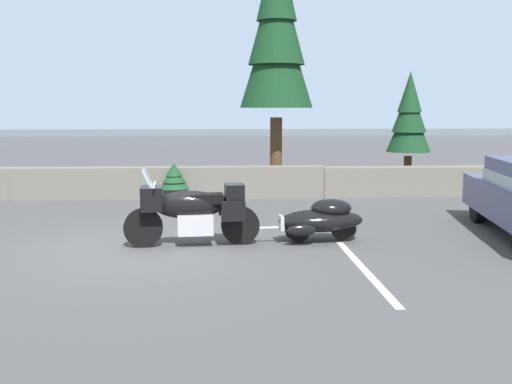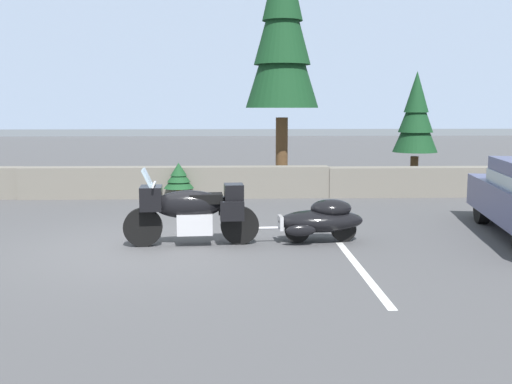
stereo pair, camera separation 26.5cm
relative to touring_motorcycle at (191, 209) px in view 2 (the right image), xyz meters
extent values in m
plane|color=#4C4C4F|center=(-0.77, -0.23, -0.62)|extent=(80.00, 80.00, 0.00)
cube|color=slate|center=(-0.77, 5.58, -0.21)|extent=(8.00, 0.53, 0.81)
cube|color=slate|center=(7.23, 5.57, -0.23)|extent=(8.00, 0.58, 0.78)
cube|color=#8C9EB7|center=(-0.77, 95.61, 7.38)|extent=(240.00, 80.00, 16.00)
cylinder|color=black|center=(-0.82, -0.05, -0.29)|extent=(0.67, 0.18, 0.66)
cylinder|color=black|center=(0.83, 0.06, -0.29)|extent=(0.67, 0.18, 0.66)
cube|color=silver|center=(0.06, 0.00, -0.24)|extent=(0.63, 0.48, 0.36)
ellipsoid|color=black|center=(-0.04, 0.00, 0.09)|extent=(1.23, 0.52, 0.48)
cube|color=black|center=(-0.67, -0.04, 0.21)|extent=(0.39, 0.54, 0.40)
cube|color=#9EB7C6|center=(-0.72, -0.05, 0.54)|extent=(0.22, 0.45, 0.34)
cube|color=black|center=(0.26, 0.02, 0.19)|extent=(0.58, 0.40, 0.16)
cube|color=black|center=(0.73, 0.05, 0.29)|extent=(0.35, 0.42, 0.28)
cube|color=black|center=(0.70, -0.25, 0.01)|extent=(0.41, 0.19, 0.32)
cube|color=black|center=(0.66, 0.34, 0.01)|extent=(0.41, 0.19, 0.32)
cylinder|color=silver|center=(-0.62, -0.04, 0.44)|extent=(0.09, 0.70, 0.04)
cylinder|color=silver|center=(-0.77, -0.05, -0.04)|extent=(0.26, 0.09, 0.54)
cylinder|color=black|center=(1.84, 0.12, -0.40)|extent=(0.45, 0.13, 0.44)
cylinder|color=black|center=(2.66, 0.18, -0.40)|extent=(0.45, 0.13, 0.44)
ellipsoid|color=black|center=(2.25, 0.15, -0.24)|extent=(1.54, 0.78, 0.40)
ellipsoid|color=black|center=(2.43, 0.16, -0.02)|extent=(0.76, 0.61, 0.32)
cube|color=silver|center=(1.54, 0.10, -0.26)|extent=(0.08, 0.32, 0.24)
ellipsoid|color=black|center=(1.86, -0.20, -0.34)|extent=(0.53, 0.17, 0.20)
ellipsoid|color=black|center=(1.82, 0.44, -0.34)|extent=(0.53, 0.17, 0.20)
cylinder|color=silver|center=(1.15, 0.08, -0.35)|extent=(0.70, 0.10, 0.05)
cylinder|color=black|center=(5.80, 1.77, -0.28)|extent=(0.33, 0.71, 0.68)
cylinder|color=brown|center=(2.12, 6.92, 0.41)|extent=(0.34, 0.34, 2.06)
cone|color=#143D1E|center=(2.12, 6.92, 3.34)|extent=(2.03, 2.03, 3.26)
cone|color=#143D1E|center=(2.12, 6.92, 4.32)|extent=(1.58, 1.58, 2.85)
cylinder|color=brown|center=(5.88, 6.76, -0.14)|extent=(0.22, 0.22, 0.97)
cone|color=#143D1E|center=(5.88, 6.76, 1.24)|extent=(1.25, 1.25, 1.53)
cone|color=#143D1E|center=(5.88, 6.76, 1.70)|extent=(0.97, 0.97, 1.34)
cone|color=#143D1E|center=(5.88, 6.76, 2.16)|extent=(0.69, 0.69, 1.15)
cylinder|color=brown|center=(-0.64, 5.12, -0.48)|extent=(0.15, 0.15, 0.28)
cone|color=#194723|center=(-0.64, 5.12, -0.09)|extent=(0.76, 0.76, 0.44)
cone|color=#194723|center=(-0.64, 5.12, 0.04)|extent=(0.59, 0.59, 0.38)
cone|color=#194723|center=(-0.64, 5.12, 0.18)|extent=(0.42, 0.42, 0.33)
cube|color=silver|center=(2.57, -1.73, -0.62)|extent=(0.12, 3.60, 0.01)
camera|label=1|loc=(0.43, -10.31, 1.73)|focal=42.92mm
camera|label=2|loc=(0.69, -10.32, 1.73)|focal=42.92mm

